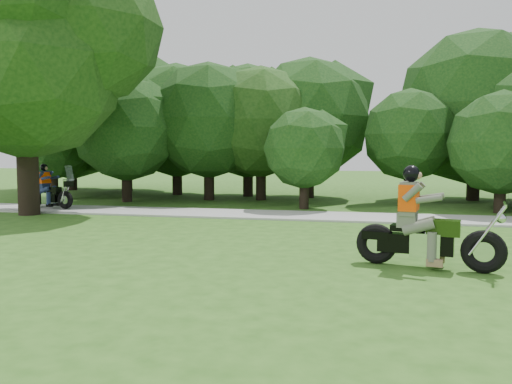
# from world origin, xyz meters

# --- Properties ---
(ground) EXTENTS (100.00, 100.00, 0.00)m
(ground) POSITION_xyz_m (0.00, 0.00, 0.00)
(ground) COLOR #2B5819
(ground) RESTS_ON ground
(walkway) EXTENTS (60.00, 2.20, 0.06)m
(walkway) POSITION_xyz_m (0.00, 8.00, 0.03)
(walkway) COLOR #9D9D98
(walkway) RESTS_ON ground
(tree_line) EXTENTS (39.45, 11.53, 7.60)m
(tree_line) POSITION_xyz_m (-0.78, 14.60, 3.57)
(tree_line) COLOR black
(tree_line) RESTS_ON ground
(big_tree_west) EXTENTS (8.64, 6.56, 9.96)m
(big_tree_west) POSITION_xyz_m (-10.54, 6.85, 5.76)
(big_tree_west) COLOR black
(big_tree_west) RESTS_ON ground
(chopper_motorcycle) EXTENTS (2.54, 0.96, 1.83)m
(chopper_motorcycle) POSITION_xyz_m (1.39, 1.34, 0.67)
(chopper_motorcycle) COLOR black
(chopper_motorcycle) RESTS_ON ground
(touring_motorcycle) EXTENTS (2.09, 0.88, 1.60)m
(touring_motorcycle) POSITION_xyz_m (-10.84, 7.94, 0.64)
(touring_motorcycle) COLOR black
(touring_motorcycle) RESTS_ON walkway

